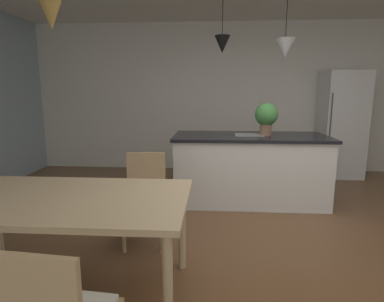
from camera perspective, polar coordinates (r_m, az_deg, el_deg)
The scene contains 10 objects.
ground_plane at distance 3.17m, azimuth 17.36°, elevation -17.64°, with size 10.00×8.40×0.04m, color brown.
wall_back_kitchen at distance 6.01m, azimuth 10.91°, elevation 9.45°, with size 10.00×0.12×2.70m, color white.
dining_table at distance 2.39m, azimuth -22.61°, elevation -9.20°, with size 1.76×0.98×0.75m.
chair_far_right at distance 3.09m, azimuth -8.57°, elevation -7.97°, with size 0.43×0.43×0.87m.
kitchen_island at distance 4.26m, azimuth 10.38°, elevation -3.01°, with size 2.00×0.89×0.91m.
refrigerator at distance 6.01m, azimuth 25.49°, elevation 4.35°, with size 0.68×0.67×1.81m.
pendant_over_table at distance 2.45m, azimuth -24.36°, elevation 22.20°, with size 0.18×0.18×0.84m.
pendant_over_island_main at distance 4.16m, azimuth 5.52°, elevation 18.79°, with size 0.20×0.20×0.76m.
pendant_over_island_aux at distance 4.24m, azimuth 16.57°, elevation 17.49°, with size 0.24×0.24×0.83m.
potted_plant_on_island at distance 4.18m, azimuth 13.35°, elevation 6.16°, with size 0.30×0.30×0.42m.
Camera 1 is at (-0.72, -2.71, 1.45)m, focal length 29.30 mm.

